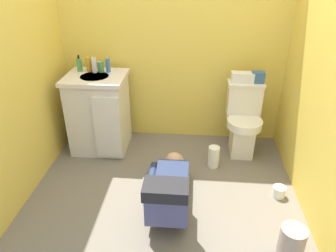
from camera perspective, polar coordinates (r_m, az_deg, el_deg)
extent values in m
cube|color=#6D655B|center=(2.96, -0.64, -11.11)|extent=(2.84, 2.94, 0.04)
cube|color=#E3C24B|center=(3.36, 0.95, 16.96)|extent=(2.50, 0.08, 2.40)
cube|color=#E3C24B|center=(2.77, -27.10, 11.46)|extent=(0.08, 1.94, 2.40)
cube|color=#E3C24B|center=(2.57, 27.65, 10.16)|extent=(0.08, 1.94, 2.40)
cube|color=silver|center=(3.40, 13.16, -1.94)|extent=(0.22, 0.30, 0.38)
cylinder|color=silver|center=(3.26, 13.64, 0.42)|extent=(0.35, 0.35, 0.08)
cube|color=silver|center=(3.36, 13.57, 4.50)|extent=(0.34, 0.17, 0.34)
cube|color=silver|center=(3.29, 13.93, 7.44)|extent=(0.36, 0.19, 0.03)
cube|color=silver|center=(3.41, -12.24, 2.05)|extent=(0.56, 0.48, 0.78)
cube|color=silver|center=(3.25, -12.98, 8.53)|extent=(0.60, 0.52, 0.04)
cylinder|color=silver|center=(3.24, -13.07, 8.33)|extent=(0.28, 0.28, 0.05)
cube|color=silver|center=(3.16, -10.85, -0.41)|extent=(0.26, 0.03, 0.66)
cylinder|color=silver|center=(3.36, -12.43, 10.48)|extent=(0.02, 0.02, 0.10)
cube|color=navy|center=(2.84, 0.64, -10.45)|extent=(0.29, 0.52, 0.17)
sphere|color=tan|center=(3.10, 1.11, -6.49)|extent=(0.19, 0.19, 0.19)
cube|color=#4F5183|center=(2.50, 0.02, -13.91)|extent=(0.31, 0.28, 0.20)
cube|color=#4F5183|center=(2.32, -0.28, -14.04)|extent=(0.31, 0.12, 0.32)
cube|color=black|center=(2.17, -0.40, -11.43)|extent=(0.31, 0.19, 0.09)
cylinder|color=navy|center=(3.00, -2.79, -8.71)|extent=(0.08, 0.30, 0.08)
cube|color=silver|center=(3.26, 13.27, 8.55)|extent=(0.22, 0.11, 0.10)
cube|color=#33598C|center=(3.28, 15.90, 8.46)|extent=(0.12, 0.09, 0.11)
cylinder|color=#468D51|center=(3.39, -15.67, 10.56)|extent=(0.06, 0.06, 0.13)
cylinder|color=black|center=(3.37, -15.86, 11.90)|extent=(0.02, 0.02, 0.04)
cylinder|color=#C18A26|center=(3.36, -14.08, 10.71)|extent=(0.06, 0.06, 0.15)
cylinder|color=silver|center=(3.31, -13.19, 10.61)|extent=(0.05, 0.05, 0.15)
cylinder|color=#4B9C53|center=(3.32, -11.94, 10.37)|extent=(0.05, 0.05, 0.11)
cylinder|color=#3864B2|center=(3.29, -10.77, 10.65)|extent=(0.04, 0.04, 0.14)
cylinder|color=gray|center=(2.48, 21.41, -18.89)|extent=(0.18, 0.18, 0.24)
cylinder|color=white|center=(3.17, 8.22, -5.52)|extent=(0.11, 0.11, 0.22)
cylinder|color=white|center=(2.98, 19.36, -11.11)|extent=(0.11, 0.11, 0.10)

